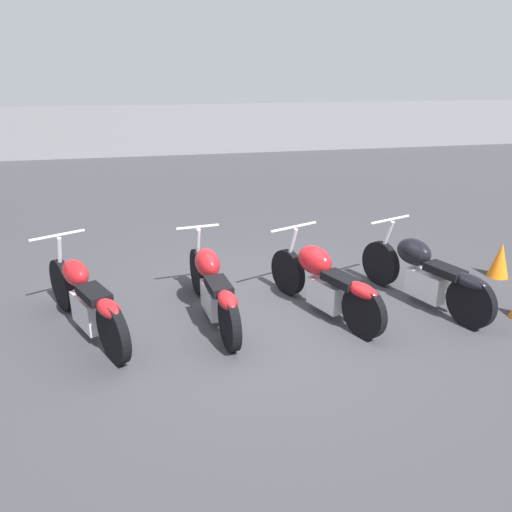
% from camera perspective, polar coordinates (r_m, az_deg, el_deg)
% --- Properties ---
extents(ground_plane, '(60.00, 60.00, 0.00)m').
position_cam_1_polar(ground_plane, '(6.18, 0.88, -7.09)').
color(ground_plane, '#38383D').
extents(fence_back, '(40.00, 0.04, 1.69)m').
position_cam_1_polar(fence_back, '(17.90, -8.32, 14.04)').
color(fence_back, gray).
rests_on(fence_back, ground_plane).
extents(motorcycle_slot_0, '(1.14, 2.03, 1.03)m').
position_cam_1_polar(motorcycle_slot_0, '(5.96, -18.87, -4.76)').
color(motorcycle_slot_0, black).
rests_on(motorcycle_slot_0, ground_plane).
extents(motorcycle_slot_1, '(0.57, 2.14, 0.99)m').
position_cam_1_polar(motorcycle_slot_1, '(6.01, -4.99, -3.47)').
color(motorcycle_slot_1, black).
rests_on(motorcycle_slot_1, ground_plane).
extents(motorcycle_slot_2, '(0.99, 1.92, 0.99)m').
position_cam_1_polar(motorcycle_slot_2, '(6.16, 7.80, -2.86)').
color(motorcycle_slot_2, black).
rests_on(motorcycle_slot_2, ground_plane).
extents(motorcycle_slot_3, '(0.94, 2.00, 0.99)m').
position_cam_1_polar(motorcycle_slot_3, '(6.70, 18.71, -1.86)').
color(motorcycle_slot_3, black).
rests_on(motorcycle_slot_3, ground_plane).
extents(traffic_cone_near, '(0.30, 0.30, 0.51)m').
position_cam_1_polar(traffic_cone_near, '(8.09, 26.12, -0.43)').
color(traffic_cone_near, orange).
rests_on(traffic_cone_near, ground_plane).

